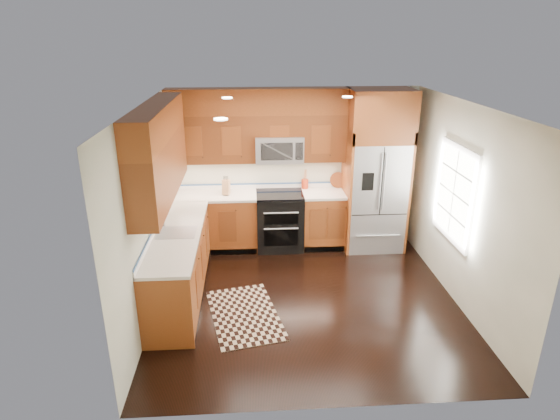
{
  "coord_description": "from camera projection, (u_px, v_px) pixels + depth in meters",
  "views": [
    {
      "loc": [
        -0.72,
        -5.49,
        3.4
      ],
      "look_at": [
        -0.32,
        0.6,
        1.07
      ],
      "focal_mm": 30.0,
      "sensor_mm": 36.0,
      "label": 1
    }
  ],
  "objects": [
    {
      "name": "sink_faucet",
      "position": [
        174.0,
        228.0,
        6.13
      ],
      "size": [
        0.54,
        0.44,
        0.37
      ],
      "color": "#B2B2B7",
      "rests_on": "countertop"
    },
    {
      "name": "knife_block",
      "position": [
        226.0,
        187.0,
        7.53
      ],
      "size": [
        0.13,
        0.17,
        0.3
      ],
      "color": "tan",
      "rests_on": "countertop"
    },
    {
      "name": "utensil_crock",
      "position": [
        305.0,
        182.0,
        7.82
      ],
      "size": [
        0.13,
        0.13,
        0.32
      ],
      "color": "#B33216",
      "rests_on": "countertop"
    },
    {
      "name": "wall_left",
      "position": [
        148.0,
        213.0,
        5.79
      ],
      "size": [
        0.02,
        4.0,
        2.6
      ],
      "primitive_type": "cube",
      "color": "silver",
      "rests_on": "ground"
    },
    {
      "name": "wall_back",
      "position": [
        293.0,
        167.0,
        7.78
      ],
      "size": [
        4.0,
        0.02,
        2.6
      ],
      "primitive_type": "cube",
      "color": "silver",
      "rests_on": "ground"
    },
    {
      "name": "rug",
      "position": [
        245.0,
        314.0,
        6.01
      ],
      "size": [
        1.08,
        1.5,
        0.01
      ],
      "primitive_type": "cube",
      "rotation": [
        0.0,
        0.0,
        0.21
      ],
      "color": "black",
      "rests_on": "ground"
    },
    {
      "name": "refrigerator",
      "position": [
        376.0,
        171.0,
        7.51
      ],
      "size": [
        0.98,
        0.75,
        2.6
      ],
      "color": "#B2B2B7",
      "rests_on": "ground"
    },
    {
      "name": "base_cabinets",
      "position": [
        218.0,
        243.0,
        6.98
      ],
      "size": [
        2.85,
        3.0,
        0.9
      ],
      "color": "#92431C",
      "rests_on": "ground"
    },
    {
      "name": "cutting_board",
      "position": [
        338.0,
        187.0,
        7.9
      ],
      "size": [
        0.34,
        0.34,
        0.02
      ],
      "primitive_type": "cylinder",
      "rotation": [
        0.0,
        0.0,
        -0.31
      ],
      "color": "brown",
      "rests_on": "countertop"
    },
    {
      "name": "wall_right",
      "position": [
        462.0,
        206.0,
        6.04
      ],
      "size": [
        0.02,
        4.0,
        2.6
      ],
      "primitive_type": "cube",
      "color": "silver",
      "rests_on": "ground"
    },
    {
      "name": "upper_cabinets",
      "position": [
        219.0,
        136.0,
        6.6
      ],
      "size": [
        2.85,
        3.0,
        1.15
      ],
      "color": "brown",
      "rests_on": "ground"
    },
    {
      "name": "window",
      "position": [
        455.0,
        193.0,
        6.19
      ],
      "size": [
        0.04,
        1.1,
        1.3
      ],
      "color": "white",
      "rests_on": "ground"
    },
    {
      "name": "countertop",
      "position": [
        226.0,
        211.0,
        6.93
      ],
      "size": [
        2.86,
        3.01,
        0.04
      ],
      "color": "white",
      "rests_on": "base_cabinets"
    },
    {
      "name": "range",
      "position": [
        280.0,
        221.0,
        7.75
      ],
      "size": [
        0.76,
        0.67,
        0.95
      ],
      "color": "black",
      "rests_on": "ground"
    },
    {
      "name": "microwave",
      "position": [
        279.0,
        149.0,
        7.45
      ],
      "size": [
        0.76,
        0.4,
        0.42
      ],
      "color": "#B2B2B7",
      "rests_on": "ground"
    },
    {
      "name": "ground",
      "position": [
        306.0,
        298.0,
        6.38
      ],
      "size": [
        4.0,
        4.0,
        0.0
      ],
      "primitive_type": "plane",
      "color": "black",
      "rests_on": "ground"
    }
  ]
}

